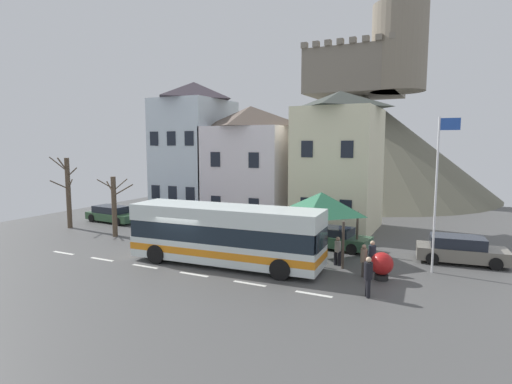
% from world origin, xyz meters
% --- Properties ---
extents(ground_plane, '(40.00, 60.00, 0.07)m').
position_xyz_m(ground_plane, '(0.00, -0.00, -0.03)').
color(ground_plane, '#4E4D4D').
extents(townhouse_00, '(5.06, 6.48, 11.39)m').
position_xyz_m(townhouse_00, '(-7.53, 12.21, 5.69)').
color(townhouse_00, silver).
rests_on(townhouse_00, ground_plane).
extents(townhouse_01, '(6.36, 5.39, 9.14)m').
position_xyz_m(townhouse_01, '(-1.94, 11.66, 4.57)').
color(townhouse_01, white).
rests_on(townhouse_01, ground_plane).
extents(townhouse_02, '(5.37, 6.36, 9.97)m').
position_xyz_m(townhouse_02, '(4.95, 12.15, 4.99)').
color(townhouse_02, beige).
rests_on(townhouse_02, ground_plane).
extents(hilltop_castle, '(32.44, 32.44, 21.14)m').
position_xyz_m(hilltop_castle, '(1.37, 33.68, 7.00)').
color(hilltop_castle, '#636150').
rests_on(hilltop_castle, ground_plane).
extents(transit_bus, '(10.30, 3.14, 3.06)m').
position_xyz_m(transit_bus, '(2.05, 0.75, 1.55)').
color(transit_bus, silver).
rests_on(transit_bus, ground_plane).
extents(bus_shelter, '(3.60, 3.60, 3.61)m').
position_xyz_m(bus_shelter, '(6.05, 4.37, 2.99)').
color(bus_shelter, '#473D33').
rests_on(bus_shelter, ground_plane).
extents(parked_car_00, '(4.47, 2.26, 1.28)m').
position_xyz_m(parked_car_00, '(6.16, 6.50, 0.63)').
color(parked_car_00, '#31563C').
rests_on(parked_car_00, ground_plane).
extents(parked_car_01, '(4.13, 2.39, 1.40)m').
position_xyz_m(parked_car_01, '(-5.80, 6.31, 0.68)').
color(parked_car_01, navy).
rests_on(parked_car_01, ground_plane).
extents(parked_car_02, '(4.67, 2.11, 1.29)m').
position_xyz_m(parked_car_02, '(-12.01, 6.95, 0.63)').
color(parked_car_02, '#325636').
rests_on(parked_car_02, ground_plane).
extents(parked_car_03, '(4.58, 2.32, 1.41)m').
position_xyz_m(parked_car_03, '(13.02, 6.45, 0.69)').
color(parked_car_03, slate).
rests_on(parked_car_03, ground_plane).
extents(pedestrian_00, '(0.31, 0.33, 1.55)m').
position_xyz_m(pedestrian_00, '(8.89, 1.93, 0.87)').
color(pedestrian_00, '#38332D').
rests_on(pedestrian_00, ground_plane).
extents(pedestrian_01, '(0.35, 0.36, 1.68)m').
position_xyz_m(pedestrian_01, '(9.59, -0.67, 0.93)').
color(pedestrian_01, black).
rests_on(pedestrian_01, ground_plane).
extents(pedestrian_02, '(0.39, 0.32, 1.51)m').
position_xyz_m(pedestrian_02, '(7.33, 3.14, 0.78)').
color(pedestrian_02, black).
rests_on(pedestrian_02, ground_plane).
extents(pedestrian_03, '(0.36, 0.36, 1.57)m').
position_xyz_m(pedestrian_03, '(9.13, 2.77, 0.84)').
color(pedestrian_03, '#2D2D38').
rests_on(pedestrian_03, ground_plane).
extents(public_bench, '(1.75, 0.48, 0.87)m').
position_xyz_m(public_bench, '(4.34, 6.39, 0.48)').
color(public_bench, '#33473D').
rests_on(public_bench, ground_plane).
extents(flagpole, '(0.95, 0.10, 7.51)m').
position_xyz_m(flagpole, '(11.86, 4.00, 4.33)').
color(flagpole, silver).
rests_on(flagpole, ground_plane).
extents(harbour_buoy, '(1.04, 1.04, 1.29)m').
position_xyz_m(harbour_buoy, '(9.74, 1.80, 0.72)').
color(harbour_buoy, black).
rests_on(harbour_buoy, ground_plane).
extents(bare_tree_00, '(1.96, 2.49, 4.06)m').
position_xyz_m(bare_tree_00, '(-7.98, 3.19, 2.12)').
color(bare_tree_00, brown).
rests_on(bare_tree_00, ground_plane).
extents(bare_tree_01, '(2.02, 1.87, 5.32)m').
position_xyz_m(bare_tree_01, '(-13.15, 3.85, 2.72)').
color(bare_tree_01, brown).
rests_on(bare_tree_01, ground_plane).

